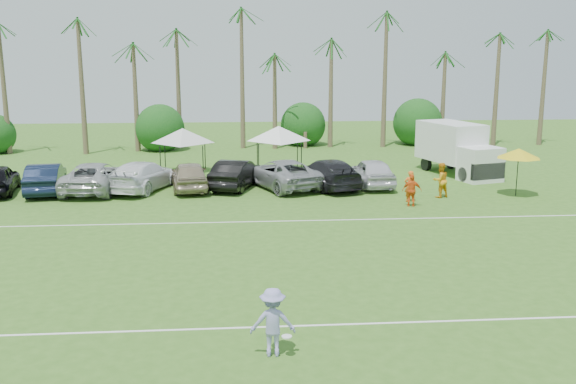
{
  "coord_description": "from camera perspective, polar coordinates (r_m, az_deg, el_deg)",
  "views": [
    {
      "loc": [
        0.37,
        -15.31,
        7.72
      ],
      "look_at": [
        2.59,
        13.12,
        1.6
      ],
      "focal_mm": 40.0,
      "sensor_mm": 36.0,
      "label": 1
    }
  ],
  "objects": [
    {
      "name": "bush_tree_0",
      "position": [
        57.96,
        -24.07,
        5.2
      ],
      "size": [
        4.0,
        4.0,
        4.0
      ],
      "color": "brown",
      "rests_on": "ground"
    },
    {
      "name": "bush_tree_2",
      "position": [
        54.92,
        1.45,
        5.92
      ],
      "size": [
        4.0,
        4.0,
        4.0
      ],
      "color": "brown",
      "rests_on": "ground"
    },
    {
      "name": "bush_tree_3",
      "position": [
        56.82,
        11.58,
        5.89
      ],
      "size": [
        4.0,
        4.0,
        4.0
      ],
      "color": "brown",
      "rests_on": "ground"
    },
    {
      "name": "parked_car_2",
      "position": [
        38.44,
        -16.81,
        1.29
      ],
      "size": [
        3.12,
        6.22,
        1.69
      ],
      "primitive_type": "imported",
      "rotation": [
        0.0,
        0.0,
        3.09
      ],
      "color": "#ADAEB0",
      "rests_on": "ground"
    },
    {
      "name": "palm_tree_8",
      "position": [
        54.78,
        9.05,
        11.72
      ],
      "size": [
        2.4,
        2.4,
        8.9
      ],
      "color": "brown",
      "rests_on": "ground"
    },
    {
      "name": "sideline_player_b",
      "position": [
        36.22,
        13.4,
        1.03
      ],
      "size": [
        1.12,
        0.99,
        1.93
      ],
      "primitive_type": "imported",
      "rotation": [
        0.0,
        0.0,
        3.46
      ],
      "color": "orange",
      "rests_on": "ground"
    },
    {
      "name": "palm_tree_10",
      "position": [
        57.93,
        19.03,
        12.95
      ],
      "size": [
        2.4,
        2.4,
        10.9
      ],
      "color": "brown",
      "rests_on": "ground"
    },
    {
      "name": "frisbee_player",
      "position": [
        16.99,
        -1.37,
        -11.48
      ],
      "size": [
        1.21,
        0.73,
        1.84
      ],
      "rotation": [
        0.0,
        0.0,
        3.1
      ],
      "color": "#9895D3",
      "rests_on": "ground"
    },
    {
      "name": "palm_tree_1",
      "position": [
        56.07,
        -23.03,
        11.82
      ],
      "size": [
        2.4,
        2.4,
        9.9
      ],
      "color": "brown",
      "rests_on": "ground"
    },
    {
      "name": "palm_tree_5",
      "position": [
        53.31,
        -4.99,
        12.75
      ],
      "size": [
        2.4,
        2.4,
        9.9
      ],
      "color": "brown",
      "rests_on": "ground"
    },
    {
      "name": "parked_car_6",
      "position": [
        37.83,
        -0.54,
        1.64
      ],
      "size": [
        4.95,
        6.69,
        1.69
      ],
      "primitive_type": "imported",
      "rotation": [
        0.0,
        0.0,
        3.54
      ],
      "color": "#999A9D",
      "rests_on": "ground"
    },
    {
      "name": "parked_car_1",
      "position": [
        38.97,
        -20.74,
        1.16
      ],
      "size": [
        2.52,
        5.33,
        1.69
      ],
      "primitive_type": "imported",
      "rotation": [
        0.0,
        0.0,
        3.29
      ],
      "color": "black",
      "rests_on": "ground"
    },
    {
      "name": "box_truck",
      "position": [
        43.35,
        14.85,
        3.84
      ],
      "size": [
        4.18,
        6.89,
        3.34
      ],
      "rotation": [
        0.0,
        0.0,
        0.29
      ],
      "color": "white",
      "rests_on": "ground"
    },
    {
      "name": "sideline_player_a",
      "position": [
        34.85,
        10.79,
        0.51
      ],
      "size": [
        0.64,
        0.44,
        1.68
      ],
      "primitive_type": "imported",
      "rotation": [
        0.0,
        0.0,
        3.08
      ],
      "color": "orange",
      "rests_on": "ground"
    },
    {
      "name": "palm_tree_9",
      "position": [
        56.15,
        14.16,
        12.4
      ],
      "size": [
        2.4,
        2.4,
        9.9
      ],
      "color": "brown",
      "rests_on": "ground"
    },
    {
      "name": "palm_tree_3",
      "position": [
        54.01,
        -13.82,
        14.26
      ],
      "size": [
        2.4,
        2.4,
        11.9
      ],
      "color": "brown",
      "rests_on": "ground"
    },
    {
      "name": "field_lines",
      "position": [
        24.56,
        -5.14,
        -6.25
      ],
      "size": [
        80.0,
        12.1,
        0.01
      ],
      "color": "white",
      "rests_on": "ground"
    },
    {
      "name": "sideline_player_c",
      "position": [
        33.76,
        10.95,
        0.14
      ],
      "size": [
        1.06,
        0.62,
        1.69
      ],
      "primitive_type": "imported",
      "rotation": [
        0.0,
        0.0,
        2.92
      ],
      "color": "orange",
      "rests_on": "ground"
    },
    {
      "name": "parked_car_4",
      "position": [
        37.66,
        -8.75,
        1.45
      ],
      "size": [
        2.64,
        5.18,
        1.69
      ],
      "primitive_type": "imported",
      "rotation": [
        0.0,
        0.0,
        3.28
      ],
      "color": "gray",
      "rests_on": "ground"
    },
    {
      "name": "palm_tree_11",
      "position": [
        59.64,
        22.71,
        13.46
      ],
      "size": [
        2.4,
        2.4,
        11.9
      ],
      "color": "brown",
      "rests_on": "ground"
    },
    {
      "name": "palm_tree_6",
      "position": [
        53.45,
        -0.59,
        13.71
      ],
      "size": [
        2.4,
        2.4,
        10.9
      ],
      "color": "brown",
      "rests_on": "ground"
    },
    {
      "name": "parked_car_7",
      "position": [
        38.0,
        3.54,
        1.66
      ],
      "size": [
        3.9,
        6.25,
        1.69
      ],
      "primitive_type": "imported",
      "rotation": [
        0.0,
        0.0,
        3.43
      ],
      "color": "black",
      "rests_on": "ground"
    },
    {
      "name": "palm_tree_7",
      "position": [
        53.9,
        3.79,
        14.58
      ],
      "size": [
        2.4,
        2.4,
        11.9
      ],
      "color": "brown",
      "rests_on": "ground"
    },
    {
      "name": "canopy_tent_left",
      "position": [
        43.27,
        -9.37,
        5.61
      ],
      "size": [
        4.24,
        4.24,
        3.43
      ],
      "color": "black",
      "rests_on": "ground"
    },
    {
      "name": "bush_tree_1",
      "position": [
        55.0,
        -11.15,
        5.71
      ],
      "size": [
        4.0,
        4.0,
        4.0
      ],
      "color": "brown",
      "rests_on": "ground"
    },
    {
      "name": "parked_car_3",
      "position": [
        38.13,
        -12.79,
        1.42
      ],
      "size": [
        4.09,
        6.27,
        1.69
      ],
      "primitive_type": "imported",
      "rotation": [
        0.0,
        0.0,
        2.82
      ],
      "color": "white",
      "rests_on": "ground"
    },
    {
      "name": "palm_tree_2",
      "position": [
        54.75,
        -18.01,
        13.1
      ],
      "size": [
        2.4,
        2.4,
        10.9
      ],
      "color": "brown",
      "rests_on": "ground"
    },
    {
      "name": "parked_car_5",
      "position": [
        37.89,
        -4.63,
        1.62
      ],
      "size": [
        3.28,
        5.43,
        1.69
      ],
      "primitive_type": "imported",
      "rotation": [
        0.0,
        0.0,
        2.83
      ],
      "color": "black",
      "rests_on": "ground"
    },
    {
      "name": "canopy_tent_right",
      "position": [
        43.35,
        -0.84,
        5.88
      ],
      "size": [
        4.35,
        4.35,
        3.52
      ],
      "color": "black",
      "rests_on": "ground"
    },
    {
      "name": "market_umbrella",
      "position": [
        37.61,
        19.83,
        3.25
      ],
      "size": [
        2.4,
        2.4,
        2.67
      ],
      "color": "black",
      "rests_on": "ground"
    },
    {
      "name": "palm_tree_4",
      "position": [
        53.49,
        -9.35,
        11.7
      ],
      "size": [
        2.4,
        2.4,
        8.9
      ],
      "color": "brown",
      "rests_on": "ground"
    },
    {
      "name": "ground",
      "position": [
        17.15,
        -5.41,
        -14.7
      ],
      "size": [
        120.0,
        120.0,
        0.0
      ],
      "primitive_type": "plane",
      "color": "#38661E",
      "rests_on": "ground"
    },
    {
      "name": "parked_car_8",
      "position": [
        38.62,
        7.49,
        1.75
      ],
      "size": [
        2.19,
        5.03,
        1.69
      ],
      "primitive_type": "imported",
      "rotation": [
        0.0,
        0.0,
        3.18
      ],
      "color": "silver",
      "rests_on": "ground"
    }
  ]
}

